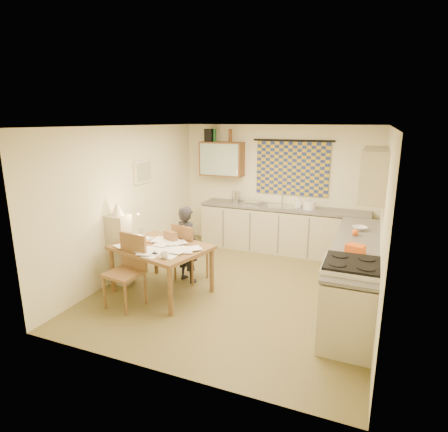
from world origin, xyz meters
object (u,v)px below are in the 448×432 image
at_px(counter_back, 282,229).
at_px(stove, 349,302).
at_px(counter_right, 354,274).
at_px(shelf_stand, 120,249).
at_px(dining_table, 162,269).
at_px(chair_far, 190,262).
at_px(person, 187,244).

distance_m(counter_back, stove, 3.20).
xyz_separation_m(counter_right, shelf_stand, (-3.54, -0.66, 0.12)).
relative_size(counter_right, dining_table, 1.90).
xyz_separation_m(counter_right, chair_far, (-2.55, -0.14, -0.15)).
xyz_separation_m(counter_back, shelf_stand, (-2.05, -2.49, 0.12)).
bearing_deg(person, stove, -177.56).
distance_m(counter_right, person, 2.59).
bearing_deg(shelf_stand, counter_back, 50.52).
bearing_deg(shelf_stand, stove, -5.47).
xyz_separation_m(counter_back, stove, (1.49, -2.83, 0.05)).
xyz_separation_m(counter_right, dining_table, (-2.74, -0.71, -0.07)).
distance_m(stove, person, 2.71).
height_order(counter_right, dining_table, counter_right).
bearing_deg(counter_back, stove, -62.16).
relative_size(chair_far, shelf_stand, 0.86).
bearing_deg(dining_table, counter_back, 77.96).
height_order(counter_right, stove, stove).
xyz_separation_m(chair_far, person, (-0.03, -0.05, 0.33)).
xyz_separation_m(counter_back, counter_right, (1.49, -1.83, -0.00)).
xyz_separation_m(dining_table, person, (0.16, 0.53, 0.25)).
relative_size(counter_right, chair_far, 3.02).
distance_m(stove, chair_far, 2.70).
distance_m(stove, shelf_stand, 3.56).
height_order(stove, person, person).
relative_size(counter_back, shelf_stand, 2.90).
height_order(counter_back, chair_far, chair_far).
distance_m(dining_table, chair_far, 0.61).
bearing_deg(chair_far, dining_table, 85.94).
height_order(person, shelf_stand, person).
height_order(stove, shelf_stand, shelf_stand).
bearing_deg(shelf_stand, person, 26.28).
bearing_deg(person, chair_far, -101.56).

